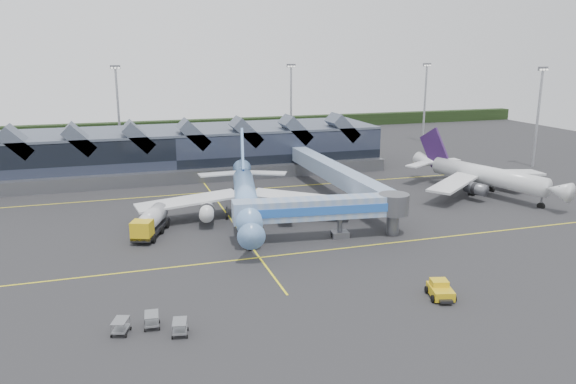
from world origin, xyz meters
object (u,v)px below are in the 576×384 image
object	(u,v)px
main_airliner	(246,195)
jet_bridge	(333,209)
pushback_tug	(440,290)
regional_jet	(482,175)
fuel_truck	(151,221)

from	to	relation	value
main_airliner	jet_bridge	distance (m)	16.23
pushback_tug	regional_jet	bearing A→B (deg)	64.11
main_airliner	fuel_truck	world-z (taller)	main_airliner
regional_jet	fuel_truck	bearing A→B (deg)	169.51
regional_jet	fuel_truck	size ratio (longest dim) A/B	3.02
main_airliner	fuel_truck	xyz separation A→B (m)	(-14.86, -3.75, -1.72)
jet_bridge	pushback_tug	world-z (taller)	jet_bridge
main_airliner	fuel_truck	distance (m)	15.42
regional_jet	jet_bridge	distance (m)	39.24
fuel_truck	pushback_tug	bearing A→B (deg)	-26.76
main_airliner	regional_jet	distance (m)	45.60
fuel_truck	main_airliner	bearing A→B (deg)	35.57
regional_jet	fuel_truck	distance (m)	60.74
fuel_truck	jet_bridge	bearing A→B (deg)	0.36
regional_jet	pushback_tug	xyz separation A→B (m)	(-32.38, -37.49, -2.80)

